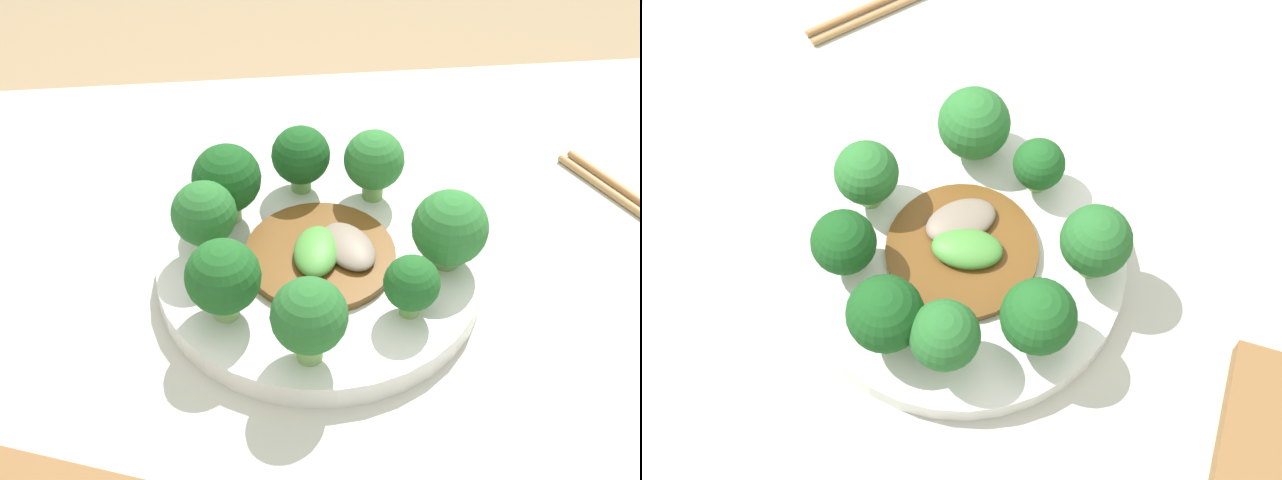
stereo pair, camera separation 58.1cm
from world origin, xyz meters
TOP-DOWN VIEW (x-y plane):
  - plate at (-0.03, 0.05)m, footprint 0.25×0.25m
  - broccoli_west at (-0.12, 0.06)m, footprint 0.05×0.05m
  - broccoli_southeast at (0.03, -0.01)m, footprint 0.04×0.04m
  - broccoli_northeast at (0.02, 0.12)m, footprint 0.05×0.05m
  - broccoli_southwest at (-0.10, -0.00)m, footprint 0.05×0.05m
  - broccoli_northwest at (-0.10, 0.10)m, footprint 0.05×0.05m
  - broccoli_north at (-0.04, 0.14)m, footprint 0.05×0.05m
  - broccoli_south at (-0.05, -0.05)m, footprint 0.05×0.05m
  - broccoli_east at (0.06, 0.04)m, footprint 0.06×0.06m
  - stirfry_center at (-0.03, 0.05)m, footprint 0.12×0.12m

SIDE VIEW (x-z plane):
  - plate at x=-0.03m, z-range 0.78..0.80m
  - stirfry_center at x=-0.03m, z-range 0.79..0.81m
  - broccoli_southeast at x=0.03m, z-range 0.80..0.85m
  - broccoli_north at x=-0.04m, z-range 0.80..0.86m
  - broccoli_east at x=0.06m, z-range 0.80..0.86m
  - broccoli_northeast at x=0.02m, z-range 0.80..0.86m
  - broccoli_southwest at x=-0.10m, z-range 0.80..0.87m
  - broccoli_northwest at x=-0.10m, z-range 0.80..0.87m
  - broccoli_west at x=-0.12m, z-range 0.80..0.87m
  - broccoli_south at x=-0.05m, z-range 0.80..0.87m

